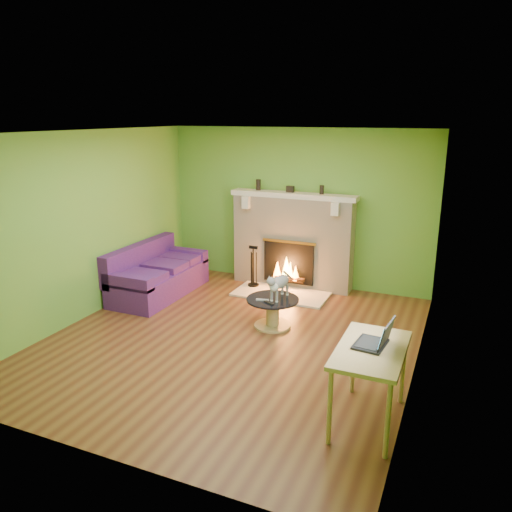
% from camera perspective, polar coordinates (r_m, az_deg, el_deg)
% --- Properties ---
extents(floor, '(5.00, 5.00, 0.00)m').
position_cam_1_polar(floor, '(6.54, -2.74, -9.47)').
color(floor, '#522817').
rests_on(floor, ground).
extents(ceiling, '(5.00, 5.00, 0.00)m').
position_cam_1_polar(ceiling, '(5.91, -3.08, 13.95)').
color(ceiling, white).
rests_on(ceiling, wall_back).
extents(wall_back, '(5.00, 0.00, 5.00)m').
position_cam_1_polar(wall_back, '(8.36, 4.69, 5.52)').
color(wall_back, '#609631').
rests_on(wall_back, floor).
extents(wall_front, '(5.00, 0.00, 5.00)m').
position_cam_1_polar(wall_front, '(4.11, -18.50, -6.35)').
color(wall_front, '#609631').
rests_on(wall_front, floor).
extents(wall_left, '(0.00, 5.00, 5.00)m').
position_cam_1_polar(wall_left, '(7.35, -18.89, 3.27)').
color(wall_left, '#609631').
rests_on(wall_left, floor).
extents(wall_right, '(0.00, 5.00, 5.00)m').
position_cam_1_polar(wall_right, '(5.52, 18.60, -0.72)').
color(wall_right, '#609631').
rests_on(wall_right, floor).
extents(window_frame, '(0.00, 1.20, 1.20)m').
position_cam_1_polar(window_frame, '(4.58, 17.70, -0.68)').
color(window_frame, silver).
rests_on(window_frame, wall_right).
extents(window_pane, '(0.00, 1.06, 1.06)m').
position_cam_1_polar(window_pane, '(4.59, 17.60, -0.67)').
color(window_pane, white).
rests_on(window_pane, wall_right).
extents(fireplace, '(2.10, 0.46, 1.58)m').
position_cam_1_polar(fireplace, '(8.30, 4.20, 1.73)').
color(fireplace, beige).
rests_on(fireplace, floor).
extents(hearth, '(1.50, 0.75, 0.03)m').
position_cam_1_polar(hearth, '(8.06, 2.88, -4.33)').
color(hearth, beige).
rests_on(hearth, floor).
extents(mantel, '(2.10, 0.28, 0.08)m').
position_cam_1_polar(mantel, '(8.13, 4.26, 6.95)').
color(mantel, beige).
rests_on(mantel, fireplace).
extents(sofa, '(0.85, 1.79, 0.80)m').
position_cam_1_polar(sofa, '(8.16, -11.30, -2.17)').
color(sofa, '#3F1961').
rests_on(sofa, floor).
extents(coffee_table, '(0.71, 0.71, 0.40)m').
position_cam_1_polar(coffee_table, '(6.81, 1.90, -6.24)').
color(coffee_table, tan).
rests_on(coffee_table, floor).
extents(desk, '(0.60, 1.03, 0.76)m').
position_cam_1_polar(desk, '(4.75, 12.99, -11.19)').
color(desk, tan).
rests_on(desk, floor).
extents(cat, '(0.30, 0.63, 0.38)m').
position_cam_1_polar(cat, '(6.70, 2.73, -3.33)').
color(cat, slate).
rests_on(cat, coffee_table).
extents(remote_silver, '(0.18, 0.08, 0.02)m').
position_cam_1_polar(remote_silver, '(6.68, 0.74, -5.04)').
color(remote_silver, gray).
rests_on(remote_silver, coffee_table).
extents(remote_black, '(0.16, 0.11, 0.02)m').
position_cam_1_polar(remote_black, '(6.58, 1.51, -5.37)').
color(remote_black, black).
rests_on(remote_black, coffee_table).
extents(laptop, '(0.34, 0.38, 0.26)m').
position_cam_1_polar(laptop, '(4.70, 13.03, -8.46)').
color(laptop, black).
rests_on(laptop, desk).
extents(fire_tools, '(0.18, 0.18, 0.69)m').
position_cam_1_polar(fire_tools, '(8.27, -0.30, -1.14)').
color(fire_tools, black).
rests_on(fire_tools, hearth).
extents(mantel_vase_left, '(0.08, 0.08, 0.18)m').
position_cam_1_polar(mantel_vase_left, '(8.36, 0.27, 8.14)').
color(mantel_vase_left, black).
rests_on(mantel_vase_left, mantel).
extents(mantel_vase_right, '(0.07, 0.07, 0.14)m').
position_cam_1_polar(mantel_vase_right, '(8.00, 7.53, 7.51)').
color(mantel_vase_right, black).
rests_on(mantel_vase_right, mantel).
extents(mantel_box, '(0.12, 0.08, 0.10)m').
position_cam_1_polar(mantel_box, '(8.16, 3.93, 7.63)').
color(mantel_box, black).
rests_on(mantel_box, mantel).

